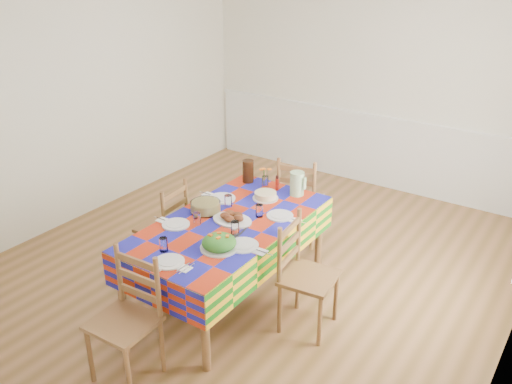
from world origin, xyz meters
TOP-DOWN VIEW (x-y plane):
  - room at (0.00, 0.00)m, footprint 4.58×5.08m
  - wainscot at (0.00, 2.48)m, footprint 4.41×0.06m
  - dining_table at (0.08, -0.52)m, footprint 1.00×1.86m
  - setting_near_head at (0.06, -1.23)m, footprint 0.37×0.25m
  - setting_left_near at (-0.19, -0.77)m, footprint 0.42×0.25m
  - setting_left_far at (-0.18, -0.23)m, footprint 0.45×0.27m
  - setting_right_near at (0.36, -0.73)m, footprint 0.46×0.26m
  - setting_right_far at (0.34, -0.23)m, footprint 0.43×0.25m
  - meat_platter at (0.10, -0.49)m, footprint 0.36×0.25m
  - salad_platter at (0.29, -0.90)m, footprint 0.29×0.29m
  - pasta_bowl at (-0.19, -0.47)m, footprint 0.26×0.26m
  - cake at (0.09, 0.03)m, footprint 0.23×0.23m
  - serving_utensils at (0.26, -0.59)m, footprint 0.12×0.27m
  - flower_vase at (-0.07, 0.26)m, footprint 0.12×0.10m
  - hot_sauce at (0.07, 0.26)m, footprint 0.03×0.03m
  - green_pitcher at (0.28, 0.27)m, footprint 0.13×0.13m
  - tea_pitcher at (-0.26, 0.26)m, footprint 0.11×0.11m
  - name_card at (0.10, -1.38)m, footprint 0.08×0.02m
  - chair_near at (0.08, -1.68)m, footprint 0.44×0.42m
  - chair_far at (0.09, 0.65)m, footprint 0.50×0.49m
  - chair_left at (-0.66, -0.51)m, footprint 0.42×0.43m
  - chair_right at (0.82, -0.52)m, footprint 0.44×0.46m

SIDE VIEW (x-z plane):
  - chair_left at x=-0.66m, z-range -0.01..0.89m
  - chair_right at x=0.82m, z-range -0.01..0.93m
  - chair_far at x=0.09m, z-range -0.01..0.94m
  - chair_near at x=0.08m, z-range -0.01..0.94m
  - wainscot at x=0.00m, z-range 0.03..0.95m
  - dining_table at x=0.08m, z-range 0.28..1.00m
  - serving_utensils at x=0.26m, z-range 0.72..0.73m
  - name_card at x=0.10m, z-range 0.72..0.74m
  - setting_near_head at x=0.06m, z-range 0.69..0.80m
  - setting_right_far at x=0.34m, z-range 0.69..0.80m
  - setting_left_near at x=-0.19m, z-range 0.69..0.80m
  - setting_right_near at x=0.36m, z-range 0.69..0.81m
  - setting_left_far at x=-0.18m, z-range 0.69..0.81m
  - meat_platter at x=0.10m, z-range 0.72..0.78m
  - cake at x=0.09m, z-range 0.72..0.79m
  - pasta_bowl at x=-0.19m, z-range 0.72..0.82m
  - salad_platter at x=0.29m, z-range 0.71..0.83m
  - hot_sauce at x=0.07m, z-range 0.72..0.87m
  - flower_vase at x=-0.07m, z-range 0.71..0.90m
  - tea_pitcher at x=-0.26m, z-range 0.72..0.94m
  - green_pitcher at x=0.28m, z-range 0.72..0.95m
  - room at x=0.00m, z-range -0.04..2.74m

